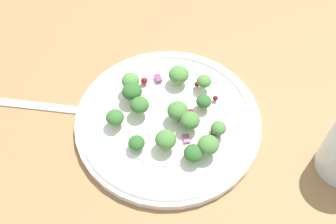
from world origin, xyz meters
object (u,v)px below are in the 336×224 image
at_px(broccoli_floret_2, 204,81).
at_px(fork, 50,107).
at_px(broccoli_floret_0, 194,153).
at_px(plate, 168,120).
at_px(broccoli_floret_1, 140,105).

xyz_separation_m(broccoli_floret_2, fork, (-0.12, 0.18, -0.03)).
bearing_deg(broccoli_floret_0, broccoli_floret_2, 17.63).
distance_m(plate, broccoli_floret_1, 0.05).
relative_size(broccoli_floret_0, fork, 0.14).
relative_size(broccoli_floret_0, broccoli_floret_1, 0.98).
relative_size(plate, broccoli_floret_2, 12.06).
height_order(broccoli_floret_1, broccoli_floret_2, broccoli_floret_1).
xyz_separation_m(plate, broccoli_floret_2, (0.07, -0.02, 0.02)).
xyz_separation_m(broccoli_floret_1, fork, (-0.04, 0.12, -0.03)).
bearing_deg(broccoli_floret_0, plate, 53.63).
relative_size(plate, broccoli_floret_0, 10.13).
bearing_deg(fork, broccoli_floret_2, -56.76).
relative_size(broccoli_floret_0, broccoli_floret_2, 1.19).
bearing_deg(broccoli_floret_0, fork, 92.76).
distance_m(broccoli_floret_0, broccoli_floret_1, 0.10).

